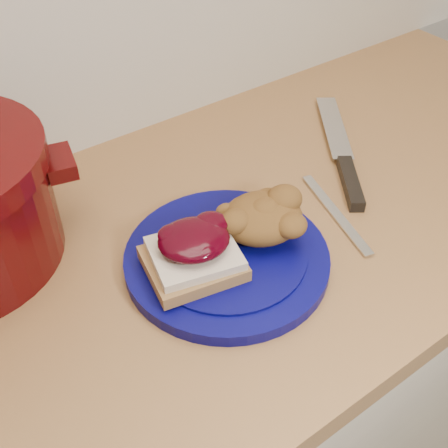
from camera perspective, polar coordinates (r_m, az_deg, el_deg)
base_cabinet at (r=1.15m, az=-0.83°, el=-18.53°), size 4.00×0.60×0.86m
plate at (r=0.74m, az=0.28°, el=-3.53°), size 0.34×0.34×0.02m
sandwich at (r=0.69m, az=-3.11°, el=-2.87°), size 0.13×0.12×0.06m
stuffing_mound at (r=0.74m, az=3.87°, el=0.60°), size 0.13×0.12×0.05m
chef_knife at (r=0.91m, az=12.25°, el=5.75°), size 0.21×0.28×0.02m
butter_knife at (r=0.83m, az=11.27°, el=1.10°), size 0.06×0.18×0.00m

